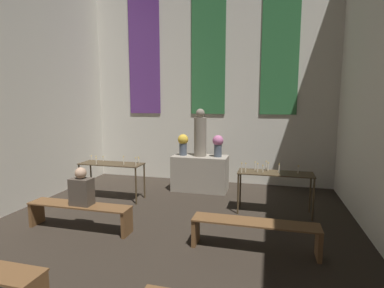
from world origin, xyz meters
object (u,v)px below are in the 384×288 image
(flower_vase_right, at_px, (218,144))
(person_seated, at_px, (82,189))
(flower_vase_left, at_px, (183,143))
(pew_back_right, at_px, (254,230))
(statue, at_px, (200,135))
(pew_back_left, at_px, (79,211))
(candle_rack_right, at_px, (275,177))
(altar, at_px, (200,173))
(candle_rack_left, at_px, (112,167))

(flower_vase_right, relative_size, person_seated, 0.81)
(flower_vase_left, distance_m, pew_back_right, 3.51)
(statue, bearing_deg, person_seated, -116.67)
(flower_vase_right, xyz_separation_m, person_seated, (-1.85, -2.81, -0.45))
(pew_back_left, bearing_deg, candle_rack_right, 26.88)
(statue, xyz_separation_m, candle_rack_right, (1.77, -1.17, -0.67))
(altar, distance_m, statue, 0.97)
(pew_back_right, xyz_separation_m, person_seated, (-2.89, -0.00, 0.40))
(pew_back_left, distance_m, person_seated, 0.41)
(altar, bearing_deg, flower_vase_left, -180.00)
(altar, bearing_deg, statue, -90.00)
(statue, distance_m, flower_vase_left, 0.50)
(statue, xyz_separation_m, person_seated, (-1.41, -2.81, -0.67))
(pew_back_left, height_order, pew_back_right, same)
(statue, bearing_deg, pew_back_left, -117.68)
(flower_vase_right, bearing_deg, pew_back_right, -69.80)
(statue, xyz_separation_m, pew_back_left, (-1.48, -2.81, -1.08))
(flower_vase_left, xyz_separation_m, pew_back_right, (1.92, -2.81, -0.85))
(altar, relative_size, flower_vase_right, 2.56)
(flower_vase_left, bearing_deg, statue, -0.00)
(candle_rack_right, xyz_separation_m, pew_back_left, (-3.25, -1.65, -0.40))
(candle_rack_left, xyz_separation_m, candle_rack_right, (3.54, -0.00, 0.00))
(candle_rack_left, height_order, person_seated, person_seated)
(pew_back_right, bearing_deg, candle_rack_left, 153.14)
(candle_rack_left, bearing_deg, candle_rack_right, -0.01)
(altar, xyz_separation_m, candle_rack_right, (1.77, -1.17, 0.29))
(flower_vase_left, bearing_deg, altar, 0.00)
(flower_vase_right, bearing_deg, statue, -180.00)
(statue, bearing_deg, flower_vase_left, 180.00)
(altar, relative_size, statue, 1.17)
(pew_back_left, bearing_deg, statue, 62.32)
(altar, relative_size, person_seated, 2.08)
(altar, xyz_separation_m, flower_vase_right, (0.44, -0.00, 0.74))
(candle_rack_left, xyz_separation_m, pew_back_left, (0.30, -1.65, -0.40))
(flower_vase_left, bearing_deg, person_seated, -109.06)
(statue, bearing_deg, flower_vase_right, 0.00)
(candle_rack_left, height_order, candle_rack_right, candle_rack_right)
(flower_vase_right, bearing_deg, pew_back_left, -124.27)
(pew_back_left, xyz_separation_m, pew_back_right, (2.95, 0.00, 0.00))
(pew_back_right, bearing_deg, flower_vase_right, 110.20)
(flower_vase_left, xyz_separation_m, pew_back_left, (-1.04, -2.81, -0.85))
(flower_vase_left, bearing_deg, candle_rack_right, -27.88)
(pew_back_right, bearing_deg, flower_vase_left, 124.27)
(person_seated, bearing_deg, flower_vase_right, 56.62)
(statue, relative_size, person_seated, 1.79)
(pew_back_left, bearing_deg, altar, 62.32)
(person_seated, bearing_deg, pew_back_left, 180.00)
(pew_back_left, relative_size, pew_back_right, 1.00)
(altar, height_order, candle_rack_right, candle_rack_right)
(person_seated, bearing_deg, candle_rack_left, 102.35)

